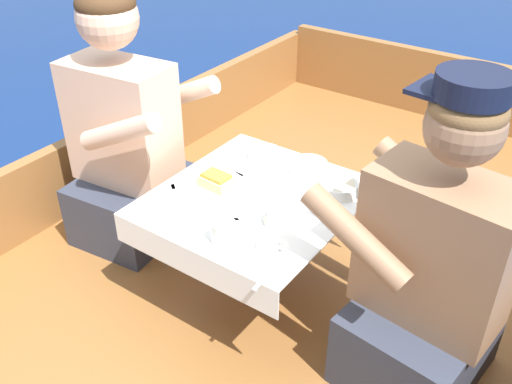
{
  "coord_description": "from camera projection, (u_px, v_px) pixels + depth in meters",
  "views": [
    {
      "loc": [
        0.92,
        -1.33,
        1.77
      ],
      "look_at": [
        0.0,
        -0.03,
        0.74
      ],
      "focal_mm": 40.0,
      "sensor_mm": 36.0,
      "label": 1
    }
  ],
  "objects": [
    {
      "name": "bowl_port_near",
      "position": [
        265.0,
        154.0,
        2.1
      ],
      "size": [
        0.12,
        0.12,
        0.04
      ],
      "color": "silver",
      "rests_on": "cockpit_table"
    },
    {
      "name": "utensil_knife_port",
      "position": [
        269.0,
        272.0,
        1.58
      ],
      "size": [
        0.03,
        0.17,
        0.0
      ],
      "rotation": [
        0.0,
        0.0,
        1.68
      ],
      "color": "silver",
      "rests_on": "cockpit_table"
    },
    {
      "name": "boat_deck",
      "position": [
        261.0,
        312.0,
        2.23
      ],
      "size": [
        2.0,
        3.64,
        0.32
      ],
      "primitive_type": "cube",
      "color": "brown",
      "rests_on": "ground_plane"
    },
    {
      "name": "bowl_starboard_near",
      "position": [
        309.0,
        167.0,
        2.03
      ],
      "size": [
        0.13,
        0.13,
        0.04
      ],
      "color": "silver",
      "rests_on": "cockpit_table"
    },
    {
      "name": "gunwale_port",
      "position": [
        82.0,
        169.0,
        2.53
      ],
      "size": [
        0.06,
        3.64,
        0.33
      ],
      "primitive_type": "cube",
      "color": "#936033",
      "rests_on": "boat_deck"
    },
    {
      "name": "bow_coaming",
      "position": [
        439.0,
        86.0,
        3.27
      ],
      "size": [
        1.88,
        0.06,
        0.37
      ],
      "primitive_type": "cube",
      "color": "#936033",
      "rests_on": "boat_deck"
    },
    {
      "name": "ground_plane",
      "position": [
        261.0,
        341.0,
        2.32
      ],
      "size": [
        60.0,
        60.0,
        0.0
      ],
      "primitive_type": "plane",
      "color": "navy"
    },
    {
      "name": "coffee_cup_starboard",
      "position": [
        224.0,
        231.0,
        1.68
      ],
      "size": [
        0.1,
        0.07,
        0.07
      ],
      "color": "silver",
      "rests_on": "cockpit_table"
    },
    {
      "name": "plate_bread",
      "position": [
        269.0,
        189.0,
        1.94
      ],
      "size": [
        0.16,
        0.16,
        0.01
      ],
      "color": "silver",
      "rests_on": "cockpit_table"
    },
    {
      "name": "utensil_fork_starboard",
      "position": [
        175.0,
        195.0,
        1.91
      ],
      "size": [
        0.14,
        0.12,
        0.0
      ],
      "rotation": [
        0.0,
        0.0,
        2.46
      ],
      "color": "silver",
      "rests_on": "cockpit_table"
    },
    {
      "name": "bowl_center_far",
      "position": [
        339.0,
        187.0,
        1.91
      ],
      "size": [
        0.13,
        0.13,
        0.04
      ],
      "color": "silver",
      "rests_on": "cockpit_table"
    },
    {
      "name": "person_starboard",
      "position": [
        430.0,
        275.0,
        1.6
      ],
      "size": [
        0.56,
        0.49,
        0.98
      ],
      "rotation": [
        0.0,
        0.0,
        3.03
      ],
      "color": "#333847",
      "rests_on": "boat_deck"
    },
    {
      "name": "plate_sandwich",
      "position": [
        217.0,
        187.0,
        1.95
      ],
      "size": [
        0.18,
        0.18,
        0.01
      ],
      "color": "silver",
      "rests_on": "cockpit_table"
    },
    {
      "name": "sandwich",
      "position": [
        216.0,
        181.0,
        1.93
      ],
      "size": [
        0.12,
        0.08,
        0.05
      ],
      "rotation": [
        0.0,
        0.0,
        -0.07
      ],
      "color": "#E0BC7F",
      "rests_on": "plate_sandwich"
    },
    {
      "name": "utensil_spoon_starboard",
      "position": [
        224.0,
        164.0,
        2.08
      ],
      "size": [
        0.17,
        0.06,
        0.01
      ],
      "rotation": [
        0.0,
        0.0,
        2.88
      ],
      "color": "silver",
      "rests_on": "cockpit_table"
    },
    {
      "name": "cockpit_table",
      "position": [
        256.0,
        208.0,
        1.93
      ],
      "size": [
        0.63,
        0.69,
        0.4
      ],
      "color": "#B2B2B7",
      "rests_on": "boat_deck"
    },
    {
      "name": "utensil_spoon_port",
      "position": [
        244.0,
        221.0,
        1.79
      ],
      "size": [
        0.16,
        0.07,
        0.01
      ],
      "rotation": [
        0.0,
        0.0,
        0.37
      ],
      "color": "silver",
      "rests_on": "cockpit_table"
    },
    {
      "name": "utensil_knife_starboard",
      "position": [
        235.0,
        173.0,
        2.03
      ],
      "size": [
        0.17,
        0.02,
        0.0
      ],
      "rotation": [
        0.0,
        0.0,
        3.1
      ],
      "color": "silver",
      "rests_on": "cockpit_table"
    },
    {
      "name": "person_port",
      "position": [
        126.0,
        143.0,
        2.2
      ],
      "size": [
        0.56,
        0.49,
        1.0
      ],
      "rotation": [
        0.0,
        0.0,
        0.11
      ],
      "color": "#333847",
      "rests_on": "boat_deck"
    },
    {
      "name": "tin_can",
      "position": [
        275.0,
        217.0,
        1.76
      ],
      "size": [
        0.07,
        0.07,
        0.05
      ],
      "color": "silver",
      "rests_on": "cockpit_table"
    },
    {
      "name": "coffee_cup_port",
      "position": [
        269.0,
        240.0,
        1.66
      ],
      "size": [
        0.1,
        0.07,
        0.05
      ],
      "color": "silver",
      "rests_on": "cockpit_table"
    },
    {
      "name": "utensil_fork_port",
      "position": [
        227.0,
        206.0,
        1.85
      ],
      "size": [
        0.16,
        0.1,
        0.0
      ],
      "rotation": [
        0.0,
        0.0,
        2.61
      ],
      "color": "silver",
      "rests_on": "cockpit_table"
    }
  ]
}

